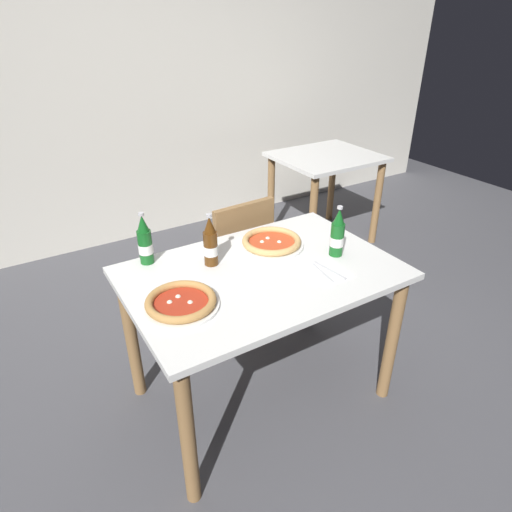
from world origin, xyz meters
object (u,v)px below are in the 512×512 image
beer_bottle_right (210,244)px  chair_behind_table (235,256)px  napkin_with_cutlery (326,272)px  beer_bottle_center (337,235)px  dining_table_background (325,174)px  beer_bottle_left (145,242)px  pizza_margherita_near (181,303)px  dining_table_main (262,292)px  pizza_marinara_far (272,242)px

beer_bottle_right → chair_behind_table: bearing=50.8°
napkin_with_cutlery → beer_bottle_center: bearing=36.3°
dining_table_background → napkin_with_cutlery: bearing=-129.6°
beer_bottle_right → dining_table_background: bearing=34.7°
beer_bottle_left → beer_bottle_right: bearing=-34.4°
pizza_margherita_near → dining_table_main: bearing=9.7°
chair_behind_table → beer_bottle_left: beer_bottle_left is taller
dining_table_background → beer_bottle_right: bearing=-145.3°
dining_table_main → chair_behind_table: size_ratio=1.41×
beer_bottle_center → beer_bottle_right: size_ratio=1.00×
dining_table_main → beer_bottle_center: beer_bottle_center is taller
dining_table_background → pizza_marinara_far: pizza_marinara_far is taller
beer_bottle_center → beer_bottle_right: same height
pizza_margherita_near → pizza_marinara_far: bearing=22.8°
chair_behind_table → pizza_marinara_far: bearing=82.7°
beer_bottle_center → chair_behind_table: bearing=105.4°
dining_table_background → beer_bottle_right: beer_bottle_right is taller
pizza_margherita_near → napkin_with_cutlery: pizza_margherita_near is taller
dining_table_main → dining_table_background: same height
beer_bottle_left → beer_bottle_right: size_ratio=1.00×
chair_behind_table → dining_table_background: bearing=-155.4°
pizza_margherita_near → beer_bottle_left: bearing=89.0°
napkin_with_cutlery → pizza_marinara_far: bearing=101.2°
chair_behind_table → pizza_margherita_near: (-0.61, -0.68, 0.29)m
beer_bottle_center → pizza_margherita_near: bearing=-179.0°
pizza_margherita_near → beer_bottle_center: bearing=1.0°
pizza_margherita_near → pizza_marinara_far: 0.63m
beer_bottle_center → beer_bottle_right: 0.59m
chair_behind_table → beer_bottle_right: size_ratio=3.44×
dining_table_background → beer_bottle_center: beer_bottle_center is taller
dining_table_background → beer_bottle_left: 2.06m
beer_bottle_left → beer_bottle_center: bearing=-26.7°
pizza_margherita_near → beer_bottle_left: 0.42m
dining_table_main → beer_bottle_right: (-0.16, 0.17, 0.22)m
dining_table_main → pizza_marinara_far: (0.17, 0.17, 0.14)m
pizza_marinara_far → dining_table_background: bearing=41.1°
beer_bottle_right → napkin_with_cutlery: bearing=-40.1°
pizza_marinara_far → beer_bottle_left: beer_bottle_left is taller
beer_bottle_center → napkin_with_cutlery: bearing=-143.7°
dining_table_background → pizza_marinara_far: 1.67m
pizza_marinara_far → beer_bottle_right: (-0.33, -0.00, 0.08)m
pizza_marinara_far → chair_behind_table: bearing=86.3°
chair_behind_table → dining_table_background: 1.39m
dining_table_main → beer_bottle_left: 0.57m
dining_table_background → dining_table_main: bearing=-138.2°
dining_table_main → beer_bottle_center: (0.38, -0.06, 0.22)m
dining_table_background → beer_bottle_left: bearing=-153.1°
pizza_margherita_near → pizza_marinara_far: same height
dining_table_background → pizza_margherita_near: 2.28m
dining_table_background → pizza_marinara_far: bearing=-138.9°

